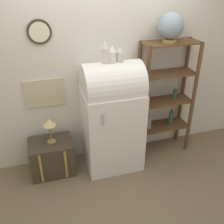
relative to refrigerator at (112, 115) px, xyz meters
The scene contains 10 objects.
ground_plane 0.80m from the refrigerator, 89.99° to the right, with size 12.00×12.00×0.00m, color #7A664C.
wall_back 0.67m from the refrigerator, 91.00° to the left, with size 7.00×0.09×2.70m.
refrigerator is the anchor object (origin of this frame).
suitcase_trunk 0.98m from the refrigerator, behind, with size 0.56×0.43×0.46m.
shelf_unit 0.83m from the refrigerator, ahead, with size 0.76×0.34×1.63m.
globe 1.32m from the refrigerator, ahead, with size 0.32×0.32×0.36m.
vase_left 0.84m from the refrigerator, behind, with size 0.09×0.09×0.26m.
vase_center 0.81m from the refrigerator, 142.40° to the left, with size 0.10×0.10×0.19m.
vase_right 0.80m from the refrigerator, ahead, with size 0.08×0.08×0.17m.
desk_lamp 0.80m from the refrigerator, behind, with size 0.17×0.17×0.34m.
Camera 1 is at (-0.84, -2.58, 2.43)m, focal length 42.00 mm.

